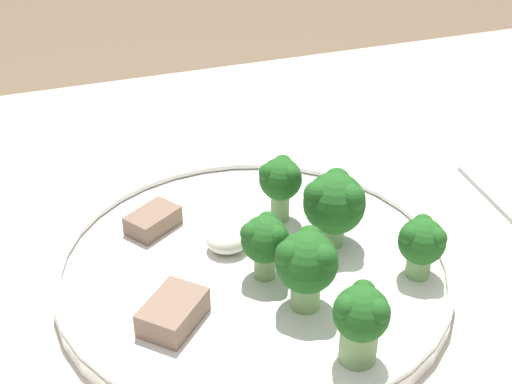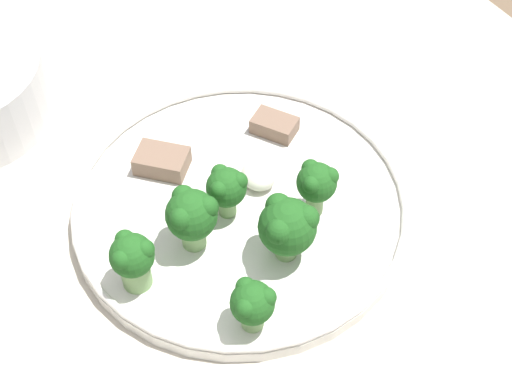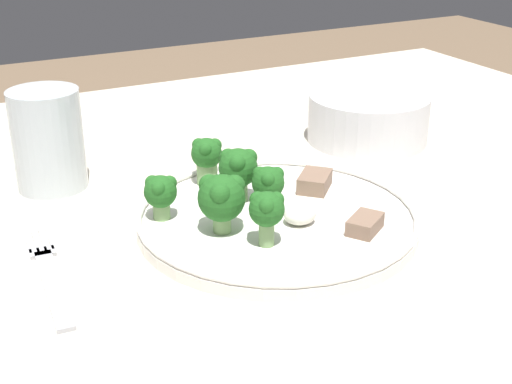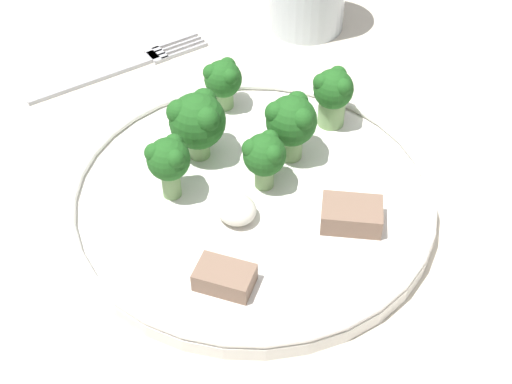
# 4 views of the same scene
# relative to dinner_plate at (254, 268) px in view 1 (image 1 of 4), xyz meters

# --- Properties ---
(dinner_plate) EXTENTS (0.28, 0.28, 0.02)m
(dinner_plate) POSITION_rel_dinner_plate_xyz_m (0.00, 0.00, 0.00)
(dinner_plate) COLOR white
(dinner_plate) RESTS_ON table
(broccoli_floret_near_rim_left) EXTENTS (0.03, 0.03, 0.05)m
(broccoli_floret_near_rim_left) POSITION_rel_dinner_plate_xyz_m (-0.03, 0.11, 0.04)
(broccoli_floret_near_rim_left) COLOR #7FA866
(broccoli_floret_near_rim_left) RESTS_ON dinner_plate
(broccoli_floret_center_left) EXTENTS (0.05, 0.05, 0.06)m
(broccoli_floret_center_left) POSITION_rel_dinner_plate_xyz_m (-0.06, -0.01, 0.04)
(broccoli_floret_center_left) COLOR #7FA866
(broccoli_floret_center_left) RESTS_ON dinner_plate
(broccoli_floret_back_left) EXTENTS (0.04, 0.04, 0.06)m
(broccoli_floret_back_left) POSITION_rel_dinner_plate_xyz_m (-0.02, 0.05, 0.04)
(broccoli_floret_back_left) COLOR #7FA866
(broccoli_floret_back_left) RESTS_ON dinner_plate
(broccoli_floret_front_left) EXTENTS (0.03, 0.03, 0.05)m
(broccoli_floret_front_left) POSITION_rel_dinner_plate_xyz_m (-0.04, -0.05, 0.04)
(broccoli_floret_front_left) COLOR #7FA866
(broccoli_floret_front_left) RESTS_ON dinner_plate
(broccoli_floret_center_back) EXTENTS (0.03, 0.03, 0.05)m
(broccoli_floret_center_back) POSITION_rel_dinner_plate_xyz_m (-0.00, 0.01, 0.03)
(broccoli_floret_center_back) COLOR #7FA866
(broccoli_floret_center_back) RESTS_ON dinner_plate
(broccoli_floret_mid_cluster) EXTENTS (0.03, 0.03, 0.05)m
(broccoli_floret_mid_cluster) POSITION_rel_dinner_plate_xyz_m (-0.10, 0.05, 0.03)
(broccoli_floret_mid_cluster) COLOR #7FA866
(broccoli_floret_mid_cluster) RESTS_ON dinner_plate
(meat_slice_front_slice) EXTENTS (0.05, 0.05, 0.02)m
(meat_slice_front_slice) POSITION_rel_dinner_plate_xyz_m (0.07, 0.04, 0.01)
(meat_slice_front_slice) COLOR #846651
(meat_slice_front_slice) RESTS_ON dinner_plate
(meat_slice_middle_slice) EXTENTS (0.05, 0.04, 0.02)m
(meat_slice_middle_slice) POSITION_rel_dinner_plate_xyz_m (0.06, -0.07, 0.01)
(meat_slice_middle_slice) COLOR #846651
(meat_slice_middle_slice) RESTS_ON dinner_plate
(sauce_dollop) EXTENTS (0.03, 0.03, 0.02)m
(sauce_dollop) POSITION_rel_dinner_plate_xyz_m (0.01, -0.02, 0.01)
(sauce_dollop) COLOR silver
(sauce_dollop) RESTS_ON dinner_plate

